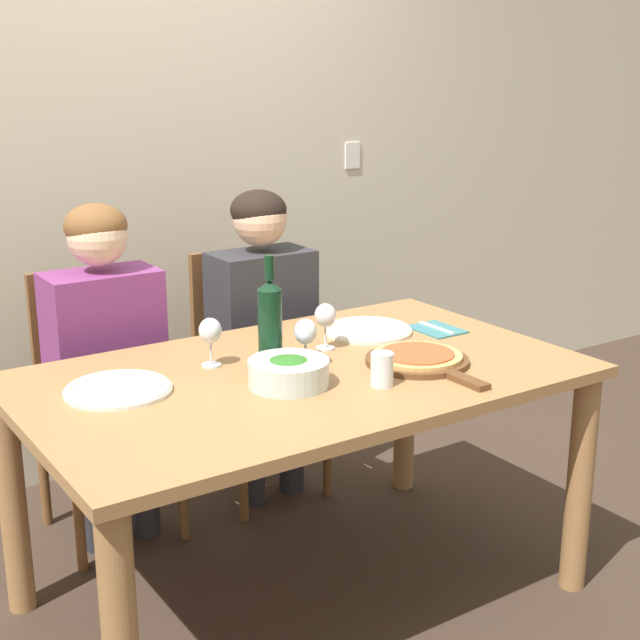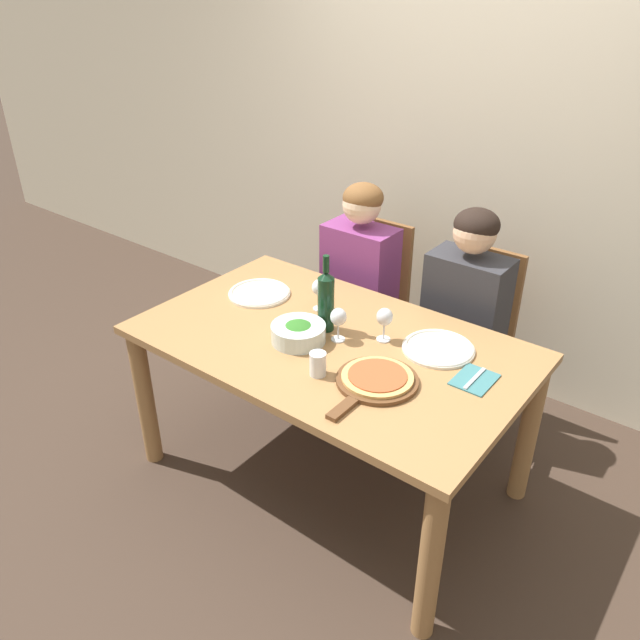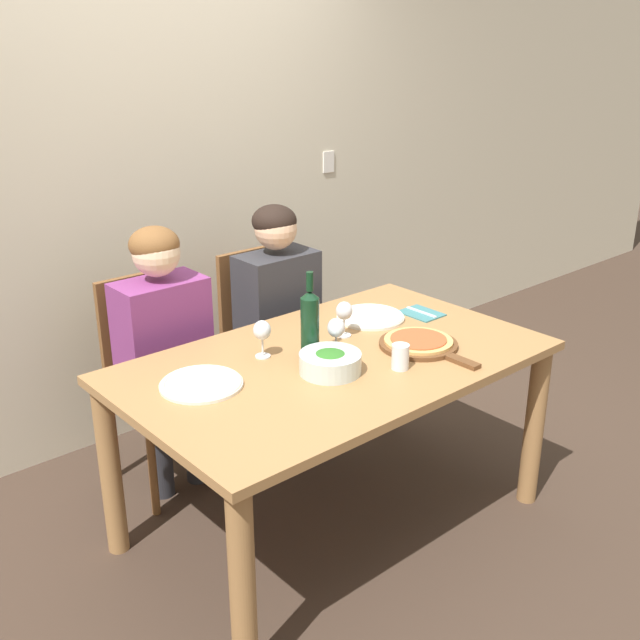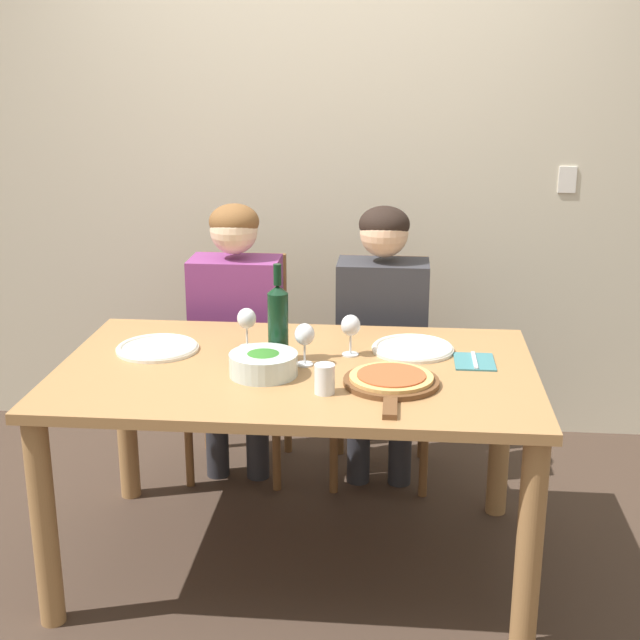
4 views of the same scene
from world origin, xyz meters
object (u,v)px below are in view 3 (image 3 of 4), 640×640
Objects in this scene: person_man at (279,305)px; water_tumbler at (400,357)px; wine_glass_left at (262,332)px; wine_glass_right at (344,312)px; wine_bottle at (310,323)px; dinner_plate_right at (370,317)px; chair_right at (266,341)px; dinner_plate_left at (201,384)px; broccoli_bowl at (330,363)px; fork_on_napkin at (421,313)px; chair_left at (155,376)px; wine_glass_centre at (336,330)px; pizza_on_board at (420,343)px; person_woman at (165,338)px.

person_man is 12.46× the size of water_tumbler.
wine_glass_right is at bearing -7.45° from wine_glass_left.
dinner_plate_right is (0.47, 0.15, -0.13)m from wine_bottle.
chair_right reaches higher than dinner_plate_left.
wine_glass_left is 0.54m from water_tumbler.
dinner_plate_right is at bearing 17.21° from wine_bottle.
broccoli_bowl is at bearing -112.74° from chair_right.
broccoli_bowl is 0.48m from dinner_plate_left.
dinner_plate_left is 1.66× the size of fork_on_napkin.
dinner_plate_left is (-0.46, 0.06, -0.13)m from wine_bottle.
dinner_plate_right is (0.75, -0.61, 0.28)m from chair_left.
broccoli_bowl is at bearing -149.42° from dinner_plate_right.
chair_left is 0.96m from wine_glass_centre.
pizza_on_board reaches higher than fork_on_napkin.
person_woman reaches higher than chair_left.
wine_glass_left and wine_glass_centre have the same top height.
wine_glass_right is (-0.10, -0.56, 0.15)m from person_man.
wine_glass_centre is (0.23, -0.17, 0.00)m from wine_glass_left.
wine_glass_right is at bearing 37.87° from wine_glass_centre.
person_man is 0.99m from dinner_plate_left.
wine_bottle reaches higher than water_tumbler.
dinner_plate_right is at bearing -78.56° from chair_right.
wine_glass_left is 1.56× the size of water_tumbler.
dinner_plate_left is (-0.18, -0.58, 0.05)m from person_woman.
wine_glass_left is at bearing 127.26° from water_tumbler.
dinner_plate_left is (-0.18, -0.69, 0.28)m from chair_left.
chair_left is 0.90m from wine_bottle.
chair_left reaches higher than water_tumbler.
broccoli_bowl is at bearing -140.90° from wine_glass_right.
person_man is (0.63, 0.00, 0.00)m from person_woman.
wine_bottle is 1.17× the size of dinner_plate_left.
fork_on_napkin is at bearing -31.98° from person_woman.
person_woman is 0.83m from broccoli_bowl.
fork_on_napkin is at bearing 34.11° from water_tumbler.
chair_right is 4.10× the size of broccoli_bowl.
person_woman is 3.46× the size of wine_bottle.
fork_on_napkin is (0.34, -0.72, 0.27)m from chair_right.
dinner_plate_right is at bearing 78.39° from pizza_on_board.
person_woman is (-0.00, -0.12, 0.22)m from chair_left.
person_woman is 1.05m from water_tumbler.
fork_on_napkin is at bearing 3.29° from wine_bottle.
chair_left is 5.29× the size of fork_on_napkin.
wine_glass_centre is at bearing -22.99° from wine_bottle.
fork_on_napkin is (0.69, 0.04, -0.14)m from wine_bottle.
wine_glass_right is at bearing -52.40° from chair_left.
broccoli_bowl is (-0.38, -0.91, 0.31)m from chair_right.
water_tumbler is (0.19, -0.30, -0.10)m from wine_bottle.
wine_bottle is at bearing -118.67° from person_man.
pizza_on_board is at bearing -139.22° from fork_on_napkin.
chair_right is (0.63, 0.00, 0.00)m from chair_left.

